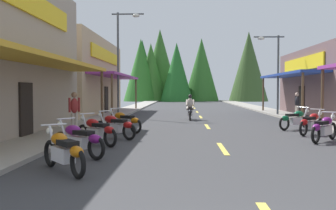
# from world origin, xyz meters

# --- Properties ---
(ground) EXTENTS (10.18, 75.58, 0.10)m
(ground) POSITION_xyz_m (0.00, 22.79, -0.05)
(ground) COLOR #38383A
(sidewalk_left) EXTENTS (2.06, 75.58, 0.12)m
(sidewalk_left) POSITION_xyz_m (-6.12, 22.79, 0.06)
(sidewalk_left) COLOR #9E9991
(sidewalk_left) RESTS_ON ground
(sidewalk_right) EXTENTS (2.06, 75.58, 0.12)m
(sidewalk_right) POSITION_xyz_m (6.12, 22.79, 0.06)
(sidewalk_right) COLOR gray
(sidewalk_right) RESTS_ON ground
(centerline_dashes) EXTENTS (0.16, 53.13, 0.01)m
(centerline_dashes) POSITION_xyz_m (0.00, 27.88, 0.01)
(centerline_dashes) COLOR #E0C64C
(centerline_dashes) RESTS_ON ground
(storefront_left_far) EXTENTS (9.11, 13.59, 5.71)m
(storefront_left_far) POSITION_xyz_m (-10.77, 25.71, 2.86)
(storefront_left_far) COLOR tan
(storefront_left_far) RESTS_ON ground
(streetlamp_left) EXTENTS (2.12, 0.30, 6.92)m
(streetlamp_left) POSITION_xyz_m (-5.19, 21.69, 4.44)
(streetlamp_left) COLOR #474C51
(streetlamp_left) RESTS_ON ground
(streetlamp_right) EXTENTS (2.12, 0.30, 5.65)m
(streetlamp_right) POSITION_xyz_m (5.15, 23.63, 3.73)
(streetlamp_right) COLOR #474C51
(streetlamp_right) RESTS_ON ground
(motorcycle_parked_right_3) EXTENTS (1.51, 1.66, 1.04)m
(motorcycle_parked_right_3) POSITION_xyz_m (3.74, 10.45, 0.49)
(motorcycle_parked_right_3) COLOR black
(motorcycle_parked_right_3) RESTS_ON ground
(motorcycle_parked_right_4) EXTENTS (1.54, 1.63, 1.04)m
(motorcycle_parked_right_4) POSITION_xyz_m (4.02, 12.51, 0.49)
(motorcycle_parked_right_4) COLOR black
(motorcycle_parked_right_4) RESTS_ON ground
(motorcycle_parked_right_5) EXTENTS (1.85, 1.25, 1.04)m
(motorcycle_parked_right_5) POSITION_xyz_m (3.95, 14.44, 0.49)
(motorcycle_parked_right_5) COLOR black
(motorcycle_parked_right_5) RESTS_ON ground
(motorcycle_parked_left_0) EXTENTS (1.47, 1.69, 1.04)m
(motorcycle_parked_left_0) POSITION_xyz_m (-3.85, 5.25, 0.49)
(motorcycle_parked_left_0) COLOR black
(motorcycle_parked_left_0) RESTS_ON ground
(motorcycle_parked_left_1) EXTENTS (1.79, 1.34, 1.04)m
(motorcycle_parked_left_1) POSITION_xyz_m (-4.06, 7.14, 0.49)
(motorcycle_parked_left_1) COLOR black
(motorcycle_parked_left_1) RESTS_ON ground
(motorcycle_parked_left_2) EXTENTS (1.68, 1.48, 1.04)m
(motorcycle_parked_left_2) POSITION_xyz_m (-4.07, 9.33, 0.49)
(motorcycle_parked_left_2) COLOR black
(motorcycle_parked_left_2) RESTS_ON ground
(motorcycle_parked_left_3) EXTENTS (1.82, 1.29, 1.04)m
(motorcycle_parked_left_3) POSITION_xyz_m (-3.77, 10.97, 0.49)
(motorcycle_parked_left_3) COLOR black
(motorcycle_parked_left_3) RESTS_ON ground
(motorcycle_parked_left_4) EXTENTS (1.77, 1.37, 1.04)m
(motorcycle_parked_left_4) POSITION_xyz_m (-3.76, 13.02, 0.49)
(motorcycle_parked_left_4) COLOR black
(motorcycle_parked_left_4) RESTS_ON ground
(rider_cruising_lead) EXTENTS (0.60, 2.14, 1.57)m
(rider_cruising_lead) POSITION_xyz_m (-0.76, 19.93, 0.66)
(rider_cruising_lead) COLOR black
(rider_cruising_lead) RESTS_ON ground
(pedestrian_by_shop) EXTENTS (0.42, 0.48, 1.74)m
(pedestrian_by_shop) POSITION_xyz_m (-5.66, 12.24, 1.01)
(pedestrian_by_shop) COLOR #B2A599
(pedestrian_by_shop) RESTS_ON ground
(pedestrian_strolling) EXTENTS (0.28, 0.57, 1.67)m
(pedestrian_strolling) POSITION_xyz_m (5.94, 20.75, 0.97)
(pedestrian_strolling) COLOR #B2A599
(pedestrian_strolling) RESTS_ON ground
(treeline_backdrop) EXTENTS (24.55, 12.98, 12.48)m
(treeline_backdrop) POSITION_xyz_m (-2.35, 60.65, 5.50)
(treeline_backdrop) COLOR #2A6123
(treeline_backdrop) RESTS_ON ground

